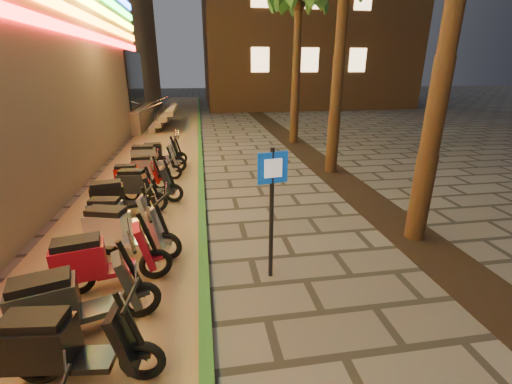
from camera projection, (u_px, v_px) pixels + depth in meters
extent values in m
plane|color=#474442|center=(268.00, 319.00, 4.99)|extent=(120.00, 120.00, 0.00)
cube|color=#8C7251|center=(158.00, 158.00, 13.87)|extent=(3.40, 60.00, 0.01)
cube|color=#256325|center=(200.00, 155.00, 14.11)|extent=(0.18, 60.00, 0.10)
cube|color=black|center=(354.00, 190.00, 10.16)|extent=(1.20, 40.00, 0.02)
cube|color=black|center=(136.00, 79.00, 20.06)|extent=(0.08, 5.00, 3.00)
cube|color=gray|center=(105.00, 118.00, 20.51)|extent=(5.00, 6.00, 1.20)
cube|color=#FF1414|center=(44.00, 22.00, 8.35)|extent=(0.06, 26.00, 0.28)
cube|color=gray|center=(157.00, 124.00, 21.11)|extent=(0.35, 5.00, 0.30)
cube|color=gray|center=(162.00, 119.00, 21.06)|extent=(0.35, 5.00, 0.30)
cube|color=gray|center=(167.00, 114.00, 21.01)|extent=(0.35, 5.00, 0.30)
cube|color=gray|center=(173.00, 109.00, 20.96)|extent=(0.35, 5.00, 0.30)
cylinder|color=silver|center=(143.00, 110.00, 18.82)|extent=(2.09, 0.06, 0.81)
cylinder|color=silver|center=(152.00, 103.00, 22.53)|extent=(2.09, 0.06, 0.81)
cube|color=#FFCF8C|center=(260.00, 60.00, 26.44)|extent=(1.40, 0.06, 1.80)
cube|color=#FFCF8C|center=(310.00, 60.00, 27.04)|extent=(1.40, 0.06, 1.80)
cube|color=#FFCF8C|center=(358.00, 60.00, 27.63)|extent=(1.40, 0.06, 1.80)
cylinder|color=#472D19|center=(436.00, 108.00, 6.44)|extent=(0.40, 0.40, 5.45)
cylinder|color=#472D19|center=(337.00, 87.00, 11.04)|extent=(0.40, 0.40, 5.70)
cylinder|color=#472D19|center=(296.00, 78.00, 15.63)|extent=(0.40, 0.40, 5.95)
sphere|color=#472D19|center=(299.00, 5.00, 14.61)|extent=(0.56, 0.56, 0.56)
cylinder|color=black|center=(271.00, 216.00, 5.63)|extent=(0.07, 0.07, 2.30)
cube|color=#0C3D9C|center=(273.00, 168.00, 5.33)|extent=(0.50, 0.12, 0.51)
cube|color=white|center=(273.00, 168.00, 5.31)|extent=(0.29, 0.07, 0.29)
torus|color=black|center=(38.00, 365.00, 3.88)|extent=(0.55, 0.16, 0.55)
cylinder|color=silver|center=(38.00, 365.00, 3.88)|extent=(0.16, 0.12, 0.15)
torus|color=black|center=(143.00, 361.00, 3.94)|extent=(0.55, 0.16, 0.55)
cylinder|color=silver|center=(143.00, 361.00, 3.94)|extent=(0.16, 0.12, 0.15)
cube|color=black|center=(89.00, 360.00, 3.90)|extent=(0.61, 0.42, 0.08)
cube|color=black|center=(40.00, 343.00, 3.78)|extent=(0.77, 0.48, 0.52)
cube|color=black|center=(33.00, 321.00, 3.68)|extent=(0.68, 0.41, 0.13)
cube|color=black|center=(126.00, 336.00, 3.81)|extent=(0.32, 0.45, 0.74)
cylinder|color=black|center=(130.00, 321.00, 3.74)|extent=(0.29, 0.10, 0.78)
cylinder|color=black|center=(131.00, 295.00, 3.63)|extent=(0.11, 0.61, 0.05)
cube|color=black|center=(141.00, 352.00, 3.89)|extent=(0.25, 0.17, 0.06)
torus|color=black|center=(42.00, 327.00, 4.43)|extent=(0.58, 0.27, 0.58)
cylinder|color=silver|center=(42.00, 327.00, 4.43)|extent=(0.18, 0.15, 0.16)
torus|color=black|center=(141.00, 300.00, 4.94)|extent=(0.58, 0.27, 0.58)
cylinder|color=silver|center=(141.00, 300.00, 4.94)|extent=(0.18, 0.15, 0.16)
cube|color=#282C2E|center=(93.00, 310.00, 4.67)|extent=(0.69, 0.54, 0.09)
cube|color=#282C2E|center=(45.00, 304.00, 4.36)|extent=(0.86, 0.63, 0.55)
cube|color=black|center=(39.00, 283.00, 4.25)|extent=(0.76, 0.54, 0.13)
cube|color=#282C2E|center=(127.00, 280.00, 4.75)|extent=(0.41, 0.51, 0.78)
cylinder|color=black|center=(131.00, 265.00, 4.70)|extent=(0.31, 0.16, 0.82)
cylinder|color=black|center=(132.00, 242.00, 4.61)|extent=(0.23, 0.63, 0.05)
cube|color=#282C2E|center=(140.00, 292.00, 4.90)|extent=(0.28, 0.22, 0.07)
torus|color=black|center=(77.00, 279.00, 5.43)|extent=(0.58, 0.23, 0.57)
cylinder|color=silver|center=(77.00, 279.00, 5.43)|extent=(0.17, 0.14, 0.15)
torus|color=black|center=(156.00, 264.00, 5.85)|extent=(0.58, 0.23, 0.57)
cylinder|color=silver|center=(156.00, 264.00, 5.85)|extent=(0.17, 0.14, 0.15)
cube|color=maroon|center=(117.00, 269.00, 5.62)|extent=(0.67, 0.49, 0.09)
cube|color=maroon|center=(79.00, 261.00, 5.35)|extent=(0.83, 0.57, 0.54)
cube|color=black|center=(76.00, 243.00, 5.24)|extent=(0.74, 0.49, 0.13)
cube|color=maroon|center=(144.00, 246.00, 5.67)|extent=(0.38, 0.49, 0.77)
cylinder|color=black|center=(148.00, 234.00, 5.63)|extent=(0.31, 0.14, 0.81)
cylinder|color=black|center=(149.00, 214.00, 5.53)|extent=(0.19, 0.63, 0.05)
cube|color=maroon|center=(155.00, 257.00, 5.81)|extent=(0.27, 0.20, 0.07)
torus|color=black|center=(106.00, 242.00, 6.59)|extent=(0.58, 0.27, 0.57)
cylinder|color=silver|center=(106.00, 242.00, 6.59)|extent=(0.18, 0.15, 0.15)
torus|color=black|center=(168.00, 246.00, 6.44)|extent=(0.58, 0.27, 0.57)
cylinder|color=silver|center=(168.00, 246.00, 6.44)|extent=(0.18, 0.15, 0.15)
cube|color=silver|center=(136.00, 242.00, 6.51)|extent=(0.68, 0.53, 0.09)
cube|color=silver|center=(108.00, 227.00, 6.47)|extent=(0.85, 0.62, 0.55)
cube|color=black|center=(106.00, 212.00, 6.37)|extent=(0.75, 0.53, 0.13)
cube|color=silver|center=(158.00, 227.00, 6.34)|extent=(0.40, 0.50, 0.77)
cylinder|color=black|center=(161.00, 217.00, 6.25)|extent=(0.31, 0.16, 0.81)
cylinder|color=black|center=(162.00, 199.00, 6.12)|extent=(0.23, 0.62, 0.05)
cube|color=silver|center=(167.00, 240.00, 6.40)|extent=(0.27, 0.22, 0.07)
torus|color=black|center=(104.00, 225.00, 7.39)|extent=(0.50, 0.16, 0.49)
cylinder|color=silver|center=(104.00, 225.00, 7.39)|extent=(0.14, 0.11, 0.13)
torus|color=black|center=(154.00, 224.00, 7.41)|extent=(0.50, 0.16, 0.49)
cylinder|color=silver|center=(154.00, 224.00, 7.41)|extent=(0.14, 0.11, 0.13)
cube|color=#A9A9B1|center=(128.00, 223.00, 7.38)|extent=(0.56, 0.39, 0.08)
cube|color=#A9A9B1|center=(106.00, 213.00, 7.29)|extent=(0.71, 0.45, 0.48)
cube|color=black|center=(104.00, 201.00, 7.20)|extent=(0.63, 0.38, 0.11)
cube|color=#A9A9B1|center=(146.00, 211.00, 7.29)|extent=(0.30, 0.41, 0.67)
cylinder|color=black|center=(148.00, 202.00, 7.23)|extent=(0.27, 0.10, 0.70)
cylinder|color=black|center=(149.00, 189.00, 7.13)|extent=(0.12, 0.55, 0.04)
cube|color=#A9A9B1|center=(153.00, 220.00, 7.37)|extent=(0.23, 0.16, 0.06)
torus|color=black|center=(106.00, 209.00, 8.15)|extent=(0.56, 0.22, 0.55)
cylinder|color=silver|center=(106.00, 209.00, 8.15)|extent=(0.17, 0.13, 0.15)
torus|color=black|center=(157.00, 202.00, 8.55)|extent=(0.56, 0.22, 0.55)
cylinder|color=silver|center=(157.00, 202.00, 8.55)|extent=(0.17, 0.13, 0.15)
cube|color=black|center=(131.00, 204.00, 8.33)|extent=(0.64, 0.47, 0.08)
cube|color=black|center=(108.00, 197.00, 8.07)|extent=(0.81, 0.55, 0.53)
cube|color=black|center=(106.00, 184.00, 7.96)|extent=(0.71, 0.47, 0.13)
cube|color=black|center=(149.00, 190.00, 8.38)|extent=(0.36, 0.47, 0.74)
cylinder|color=black|center=(151.00, 181.00, 8.33)|extent=(0.30, 0.13, 0.78)
cylinder|color=black|center=(152.00, 168.00, 8.24)|extent=(0.18, 0.61, 0.05)
cube|color=black|center=(156.00, 198.00, 8.51)|extent=(0.26, 0.19, 0.06)
torus|color=black|center=(131.00, 193.00, 9.20)|extent=(0.54, 0.18, 0.53)
cylinder|color=silver|center=(131.00, 193.00, 9.20)|extent=(0.16, 0.12, 0.14)
torus|color=black|center=(174.00, 193.00, 9.22)|extent=(0.54, 0.18, 0.53)
cylinder|color=silver|center=(174.00, 193.00, 9.22)|extent=(0.16, 0.12, 0.14)
cube|color=#222426|center=(152.00, 192.00, 9.20)|extent=(0.61, 0.42, 0.08)
cube|color=#222426|center=(133.00, 183.00, 9.10)|extent=(0.76, 0.49, 0.51)
cube|color=black|center=(131.00, 172.00, 9.00)|extent=(0.67, 0.41, 0.12)
cube|color=#222426|center=(167.00, 181.00, 9.10)|extent=(0.33, 0.44, 0.72)
cylinder|color=black|center=(169.00, 173.00, 9.03)|extent=(0.29, 0.11, 0.76)
cylinder|color=black|center=(170.00, 161.00, 8.92)|extent=(0.13, 0.59, 0.04)
cube|color=#222426|center=(173.00, 189.00, 9.18)|extent=(0.24, 0.17, 0.06)
torus|color=black|center=(125.00, 184.00, 10.02)|extent=(0.47, 0.10, 0.47)
cylinder|color=silver|center=(125.00, 184.00, 10.02)|extent=(0.13, 0.09, 0.13)
torus|color=black|center=(161.00, 182.00, 10.18)|extent=(0.47, 0.10, 0.47)
cylinder|color=silver|center=(161.00, 182.00, 10.18)|extent=(0.13, 0.09, 0.13)
cube|color=#9A0E0F|center=(143.00, 182.00, 10.08)|extent=(0.50, 0.31, 0.07)
cube|color=#9A0E0F|center=(127.00, 175.00, 9.94)|extent=(0.64, 0.35, 0.45)
cube|color=black|center=(125.00, 167.00, 9.85)|extent=(0.56, 0.30, 0.11)
cube|color=#9A0E0F|center=(155.00, 172.00, 10.05)|extent=(0.25, 0.36, 0.63)
cylinder|color=black|center=(157.00, 166.00, 10.00)|extent=(0.25, 0.07, 0.67)
cylinder|color=black|center=(157.00, 157.00, 9.91)|extent=(0.05, 0.52, 0.04)
cube|color=#9A0E0F|center=(160.00, 179.00, 10.14)|extent=(0.20, 0.13, 0.05)
torus|color=black|center=(140.00, 175.00, 10.85)|extent=(0.50, 0.15, 0.49)
cylinder|color=silver|center=(140.00, 175.00, 10.85)|extent=(0.14, 0.11, 0.13)
torus|color=black|center=(174.00, 172.00, 11.11)|extent=(0.50, 0.15, 0.49)
cylinder|color=silver|center=(174.00, 172.00, 11.11)|extent=(0.14, 0.11, 0.13)
cube|color=silver|center=(157.00, 172.00, 10.97)|extent=(0.55, 0.38, 0.08)
cube|color=silver|center=(142.00, 166.00, 10.77)|extent=(0.69, 0.43, 0.47)
cube|color=black|center=(141.00, 158.00, 10.68)|extent=(0.61, 0.37, 0.11)
cube|color=silver|center=(169.00, 163.00, 10.97)|extent=(0.29, 0.40, 0.66)
cylinder|color=black|center=(171.00, 157.00, 10.92)|extent=(0.26, 0.09, 0.70)
cylinder|color=black|center=(172.00, 148.00, 10.83)|extent=(0.10, 0.55, 0.04)
cube|color=silver|center=(174.00, 169.00, 11.08)|extent=(0.22, 0.15, 0.06)
torus|color=black|center=(142.00, 165.00, 11.73)|extent=(0.57, 0.13, 0.57)
cylinder|color=silver|center=(142.00, 165.00, 11.73)|extent=(0.16, 0.11, 0.15)
torus|color=black|center=(178.00, 164.00, 11.87)|extent=(0.57, 0.13, 0.57)
cylinder|color=silver|center=(178.00, 164.00, 11.87)|extent=(0.16, 0.11, 0.15)
cube|color=#B1B0B8|center=(160.00, 164.00, 11.78)|extent=(0.61, 0.39, 0.09)
cube|color=#B1B0B8|center=(144.00, 156.00, 11.63)|extent=(0.78, 0.44, 0.54)
cube|color=black|center=(143.00, 147.00, 11.52)|extent=(0.69, 0.37, 0.13)
cube|color=#B1B0B8|center=(173.00, 154.00, 11.72)|extent=(0.30, 0.44, 0.77)
cylinder|color=black|center=(175.00, 148.00, 11.66)|extent=(0.30, 0.09, 0.81)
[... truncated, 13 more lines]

